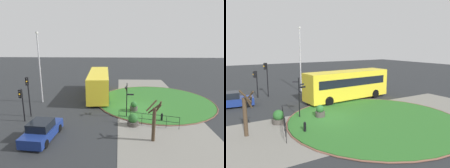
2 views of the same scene
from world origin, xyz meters
The scene contains 15 objects.
ground centered at (0.00, 0.00, 0.00)m, with size 120.00×120.00×0.00m, color #282B2D.
sidewalk_paving centered at (0.00, -1.90, 0.01)m, with size 32.00×8.20×0.02m, color gray.
grass_island centered at (3.11, -2.39, 0.05)m, with size 14.17×14.17×0.10m, color #2D6B28.
grass_kerb_ring centered at (3.11, -2.39, 0.06)m, with size 14.48×14.48×0.11m, color brown.
signpost_directional centered at (-2.00, 1.31, 2.05)m, with size 1.09×0.92×3.52m.
bollard_foreground centered at (-2.94, -2.03, 0.41)m, with size 0.20×0.20×0.81m.
railing_grass_edge centered at (-3.98, -0.54, 0.73)m, with size 1.41×5.30×1.14m.
bus_yellow centered at (5.18, 4.87, 1.77)m, with size 10.33×3.28×3.31m.
car_near_lane centered at (-6.65, 8.16, 0.69)m, with size 4.24×2.19×1.54m.
traffic_light_near centered at (-2.39, 11.07, 3.01)m, with size 0.48×0.31×4.12m.
traffic_light_far centered at (-3.63, 11.17, 2.37)m, with size 0.49×0.29×3.21m.
lamppost_tall centered at (2.24, 11.67, 4.56)m, with size 0.32×0.32×8.54m.
planter_near_signpost centered at (-4.00, 0.81, 0.50)m, with size 1.03×1.03×1.12m.
planter_kerbside centered at (-0.48, 0.48, 0.51)m, with size 0.83×0.83×1.12m.
street_tree_bare centered at (-6.60, -0.60, 1.69)m, with size 1.00×1.18×3.35m.
Camera 2 is at (-8.86, -16.59, 6.21)m, focal length 36.49 mm.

